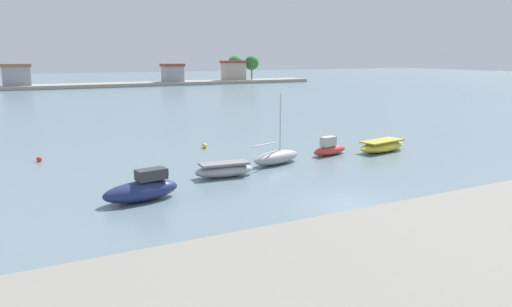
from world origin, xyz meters
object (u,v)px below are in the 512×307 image
object	(u,v)px
moored_boat_2	(276,157)
moored_boat_4	(382,146)
moored_boat_0	(142,189)
moored_boat_3	(329,149)
moored_boat_1	(224,170)
mooring_buoy_0	(204,146)
mooring_buoy_1	(39,159)

from	to	relation	value
moored_boat_2	moored_boat_4	xyz separation A→B (m)	(9.70, -0.07, -0.05)
moored_boat_4	moored_boat_2	bearing A→B (deg)	169.64
moored_boat_0	moored_boat_3	size ratio (longest dim) A/B	1.22
moored_boat_2	moored_boat_4	distance (m)	9.70
moored_boat_1	moored_boat_3	bearing A→B (deg)	19.28
moored_boat_3	moored_boat_4	size ratio (longest dim) A/B	0.71
moored_boat_2	mooring_buoy_0	world-z (taller)	moored_boat_2
moored_boat_3	mooring_buoy_0	world-z (taller)	moored_boat_3
moored_boat_2	moored_boat_3	world-z (taller)	moored_boat_2
moored_boat_3	mooring_buoy_1	distance (m)	21.52
moored_boat_1	mooring_buoy_1	bearing A→B (deg)	140.71
moored_boat_0	mooring_buoy_0	xyz separation A→B (m)	(8.22, 11.99, -0.42)
moored_boat_1	mooring_buoy_1	size ratio (longest dim) A/B	10.18
moored_boat_4	moored_boat_1	bearing A→B (deg)	176.01
moored_boat_2	moored_boat_0	bearing A→B (deg)	-173.50
mooring_buoy_0	mooring_buoy_1	xyz separation A→B (m)	(-12.48, 0.77, -0.01)
mooring_buoy_1	moored_boat_2	bearing A→B (deg)	-29.96
mooring_buoy_1	moored_boat_1	bearing A→B (deg)	-45.03
moored_boat_0	moored_boat_4	world-z (taller)	moored_boat_0
mooring_buoy_0	mooring_buoy_1	bearing A→B (deg)	176.46
moored_boat_1	mooring_buoy_0	xyz separation A→B (m)	(2.35, 9.37, -0.24)
moored_boat_4	mooring_buoy_0	xyz separation A→B (m)	(-12.08, 7.86, -0.24)
moored_boat_1	moored_boat_3	size ratio (longest dim) A/B	1.13
moored_boat_1	mooring_buoy_1	distance (m)	14.35
moored_boat_1	mooring_buoy_0	size ratio (longest dim) A/B	9.58
moored_boat_3	moored_boat_1	bearing A→B (deg)	-177.92
moored_boat_3	moored_boat_4	distance (m)	4.58
moored_boat_0	mooring_buoy_1	distance (m)	13.47
moored_boat_3	moored_boat_4	xyz separation A→B (m)	(4.49, -0.88, -0.05)
moored_boat_0	moored_boat_2	xyz separation A→B (m)	(10.60, 4.20, -0.13)
moored_boat_0	moored_boat_1	world-z (taller)	moored_boat_0
moored_boat_3	mooring_buoy_0	distance (m)	10.31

